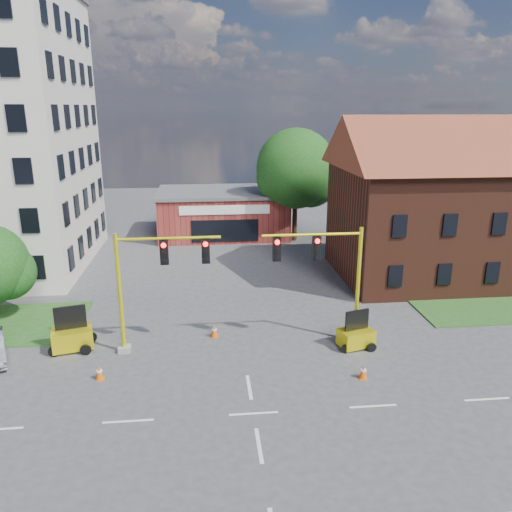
% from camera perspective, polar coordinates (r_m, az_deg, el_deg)
% --- Properties ---
extents(ground, '(120.00, 120.00, 0.00)m').
position_cam_1_polar(ground, '(21.24, -0.27, -17.56)').
color(ground, '#424244').
rests_on(ground, ground).
extents(lane_markings, '(60.00, 36.00, 0.01)m').
position_cam_1_polar(lane_markings, '(18.85, 0.71, -22.66)').
color(lane_markings, white).
rests_on(lane_markings, ground).
extents(brick_shop, '(12.40, 8.40, 4.30)m').
position_cam_1_polar(brick_shop, '(48.48, -3.79, 5.01)').
color(brick_shop, maroon).
rests_on(brick_shop, ground).
extents(townhouse_row, '(21.00, 11.00, 11.50)m').
position_cam_1_polar(townhouse_row, '(39.31, 24.43, 6.40)').
color(townhouse_row, '#4F2417').
rests_on(townhouse_row, ground).
extents(tree_large, '(7.56, 7.20, 10.22)m').
position_cam_1_polar(tree_large, '(45.71, 5.01, 9.58)').
color(tree_large, '#372214').
rests_on(tree_large, ground).
extents(signal_mast_west, '(5.30, 0.60, 6.20)m').
position_cam_1_polar(signal_mast_west, '(24.95, -11.68, -2.45)').
color(signal_mast_west, gray).
rests_on(signal_mast_west, ground).
extents(signal_mast_east, '(5.30, 0.60, 6.20)m').
position_cam_1_polar(signal_mast_east, '(25.54, 8.15, -1.82)').
color(signal_mast_east, gray).
rests_on(signal_mast_east, ground).
extents(trailer_west, '(2.25, 1.77, 2.26)m').
position_cam_1_polar(trailer_west, '(27.43, -20.25, -8.62)').
color(trailer_west, yellow).
rests_on(trailer_west, ground).
extents(trailer_east, '(1.96, 1.56, 1.95)m').
position_cam_1_polar(trailer_east, '(26.55, 11.35, -8.95)').
color(trailer_east, yellow).
rests_on(trailer_east, ground).
extents(cone_a, '(0.40, 0.40, 0.70)m').
position_cam_1_polar(cone_a, '(24.38, -17.46, -12.60)').
color(cone_a, '#E5580C').
rests_on(cone_a, ground).
extents(cone_b, '(0.40, 0.40, 0.70)m').
position_cam_1_polar(cone_b, '(27.31, -4.78, -8.54)').
color(cone_b, '#E5580C').
rests_on(cone_b, ground).
extents(cone_c, '(0.40, 0.40, 0.70)m').
position_cam_1_polar(cone_c, '(23.90, 12.16, -12.80)').
color(cone_c, '#E5580C').
rests_on(cone_c, ground).
extents(cone_d, '(0.40, 0.40, 0.70)m').
position_cam_1_polar(cone_d, '(27.50, 12.28, -8.70)').
color(cone_d, '#E5580C').
rests_on(cone_d, ground).
extents(pickup_white, '(5.63, 3.50, 1.45)m').
position_cam_1_polar(pickup_white, '(38.18, 17.92, -1.24)').
color(pickup_white, white).
rests_on(pickup_white, ground).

